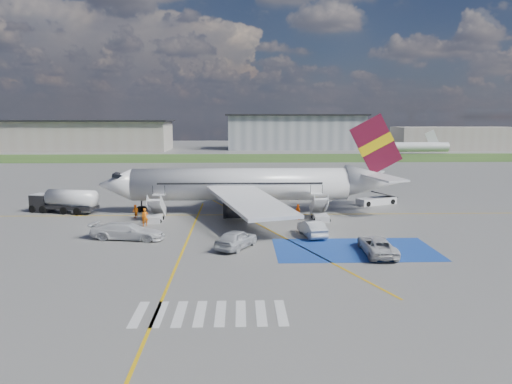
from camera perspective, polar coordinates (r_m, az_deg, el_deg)
The scene contains 23 objects.
ground at distance 47.52m, azimuth -1.80°, elevation -5.43°, with size 400.00×400.00×0.00m, color #60605E.
grass_strip at distance 141.57m, azimuth -1.84°, elevation 3.91°, with size 400.00×30.00×0.01m, color #2D4C1E.
taxiway_line_main at distance 59.23m, azimuth -1.81°, elevation -2.62°, with size 120.00×0.20×0.01m, color gold.
taxiway_line_cross at distance 38.22m, azimuth -9.39°, elevation -9.04°, with size 0.20×60.00×0.01m, color gold.
taxiway_line_diag at distance 59.23m, azimuth -1.81°, elevation -2.62°, with size 0.20×60.00×0.01m, color gold.
staging_box at distance 44.78m, azimuth 11.20°, elevation -6.46°, with size 14.00×8.00×0.01m, color #183D94.
crosswalk at distance 30.42m, azimuth -5.25°, elevation -13.66°, with size 9.00×4.00×0.01m.
terminal_west at distance 184.61m, azimuth -19.29°, elevation 6.08°, with size 60.00×22.00×10.00m, color #9D9488.
terminal_centre at distance 182.29m, azimuth 4.49°, elevation 6.82°, with size 48.00×18.00×12.00m, color gray.
terminal_east at distance 189.72m, azimuth 21.56°, elevation 5.71°, with size 40.00×16.00×8.00m, color #9D9488.
airliner at distance 60.67m, azimuth -0.40°, elevation 0.90°, with size 36.81×32.95×11.92m.
airstairs_fwd at distance 56.68m, azimuth -11.47°, elevation -2.66°, with size 1.90×5.20×3.60m.
airstairs_aft at distance 56.60m, azimuth 7.35°, elevation -2.58°, with size 1.90×5.20×3.60m.
fuel_tanker at distance 64.62m, azimuth -21.05°, elevation -1.17°, with size 8.64×4.54×2.86m.
gpu_cart at distance 63.43m, azimuth -19.24°, elevation -1.59°, with size 2.25×1.49×1.84m.
belt_loader at distance 68.10m, azimuth 13.62°, elevation -1.02°, with size 5.98×3.98×1.75m.
car_silver_a at distance 44.14m, azimuth -2.26°, elevation -5.39°, with size 2.00×4.98×1.70m, color #B3B5BA.
car_silver_b at distance 48.83m, azimuth 6.43°, elevation -4.14°, with size 1.69×4.85×1.60m, color #A6A8AC.
van_white_a at distance 43.73m, azimuth 13.68°, elevation -5.61°, with size 2.37×5.13×1.93m, color silver.
van_white_b at distance 48.86m, azimuth -14.50°, elevation -4.05°, with size 2.18×5.36×2.10m, color silver.
crew_fwd at distance 54.25m, azimuth -12.58°, elevation -2.82°, with size 0.71×0.46×1.94m, color #E2600B.
crew_nose at distance 58.69m, azimuth -13.62°, elevation -2.18°, with size 0.77×0.60×1.59m, color #DA620B.
crew_aft at distance 56.57m, azimuth 4.83°, elevation -2.27°, with size 1.04×0.43×1.77m, color orange.
Camera 1 is at (-0.00, -46.11, 11.50)m, focal length 35.00 mm.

